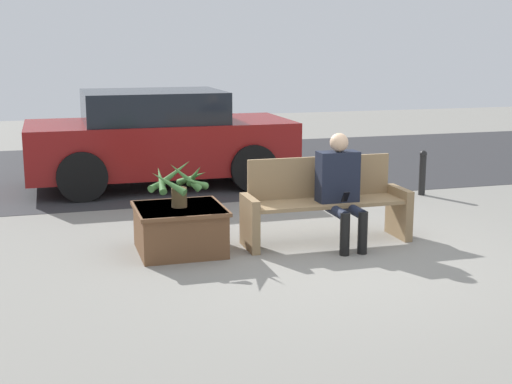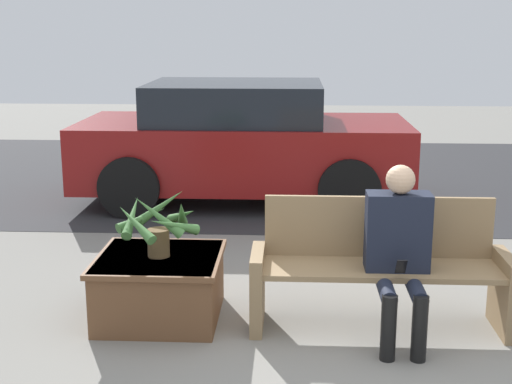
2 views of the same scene
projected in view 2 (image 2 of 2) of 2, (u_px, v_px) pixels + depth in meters
The scene contains 7 objects.
ground_plane at pixel (365, 365), 4.67m from camera, with size 30.00×30.00×0.00m, color gray.
road_surface at pixel (326, 176), 10.38m from camera, with size 20.00×6.00×0.01m, color #2D2D30.
bench at pixel (379, 268), 5.20m from camera, with size 1.87×0.52×0.94m.
person_seated at pixel (399, 245), 4.95m from camera, with size 0.45×0.63×1.23m.
planter_box at pixel (160, 285), 5.36m from camera, with size 0.93×0.90×0.49m.
potted_plant at pixel (158, 222), 5.25m from camera, with size 0.65×0.65×0.52m.
parked_car at pixel (242, 142), 8.83m from camera, with size 4.03×1.98×1.47m.
Camera 2 is at (-0.49, -4.31, 2.19)m, focal length 50.00 mm.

